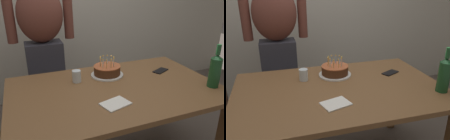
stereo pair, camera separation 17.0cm
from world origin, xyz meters
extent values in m
cube|color=brown|center=(0.00, 0.00, 0.72)|extent=(1.50, 0.96, 0.03)
cube|color=brown|center=(-0.68, 0.41, 0.35)|extent=(0.07, 0.07, 0.70)
cube|color=brown|center=(0.68, 0.41, 0.35)|extent=(0.07, 0.07, 0.70)
cylinder|color=white|center=(0.02, 0.23, 0.75)|extent=(0.26, 0.26, 0.01)
cylinder|color=#512D19|center=(0.02, 0.23, 0.79)|extent=(0.21, 0.21, 0.07)
cylinder|color=#B75B33|center=(0.02, 0.23, 0.82)|extent=(0.22, 0.22, 0.01)
cylinder|color=beige|center=(-0.02, 0.20, 0.85)|extent=(0.01, 0.01, 0.06)
sphere|color=#F9C64C|center=(-0.02, 0.20, 0.89)|extent=(0.01, 0.01, 0.01)
cylinder|color=#EAB266|center=(0.00, 0.18, 0.85)|extent=(0.01, 0.01, 0.06)
sphere|color=#F9C64C|center=(0.00, 0.18, 0.89)|extent=(0.01, 0.01, 0.01)
cylinder|color=#EAB266|center=(0.04, 0.18, 0.85)|extent=(0.01, 0.01, 0.06)
sphere|color=#F9C64C|center=(0.04, 0.18, 0.89)|extent=(0.01, 0.01, 0.01)
cylinder|color=beige|center=(0.07, 0.20, 0.85)|extent=(0.01, 0.01, 0.06)
sphere|color=#F9C64C|center=(0.07, 0.20, 0.89)|extent=(0.01, 0.01, 0.01)
cylinder|color=pink|center=(0.08, 0.23, 0.85)|extent=(0.01, 0.01, 0.06)
sphere|color=#F9C64C|center=(0.08, 0.23, 0.89)|extent=(0.01, 0.01, 0.01)
cylinder|color=#93B7DB|center=(0.07, 0.26, 0.85)|extent=(0.01, 0.01, 0.06)
sphere|color=#F9C64C|center=(0.07, 0.26, 0.89)|extent=(0.01, 0.01, 0.01)
cylinder|color=#93B7DB|center=(0.04, 0.29, 0.85)|extent=(0.01, 0.01, 0.06)
sphere|color=#F9C64C|center=(0.04, 0.29, 0.89)|extent=(0.01, 0.01, 0.01)
cylinder|color=#93B7DB|center=(0.01, 0.29, 0.85)|extent=(0.01, 0.01, 0.06)
sphere|color=#F9C64C|center=(0.01, 0.29, 0.89)|extent=(0.01, 0.01, 0.01)
cylinder|color=#EAB266|center=(-0.02, 0.27, 0.85)|extent=(0.01, 0.01, 0.06)
sphere|color=#F9C64C|center=(-0.02, 0.27, 0.89)|extent=(0.01, 0.01, 0.01)
cylinder|color=#EAB266|center=(-0.03, 0.24, 0.85)|extent=(0.01, 0.01, 0.06)
sphere|color=#F9C64C|center=(-0.03, 0.24, 0.89)|extent=(0.01, 0.01, 0.01)
cylinder|color=silver|center=(-0.24, 0.20, 0.79)|extent=(0.07, 0.07, 0.09)
cylinder|color=#194723|center=(0.66, -0.25, 0.85)|extent=(0.08, 0.08, 0.21)
cone|color=#194723|center=(0.66, -0.25, 0.97)|extent=(0.08, 0.08, 0.03)
cylinder|color=#194723|center=(0.66, -0.25, 1.02)|extent=(0.03, 0.03, 0.07)
cube|color=black|center=(0.48, 0.15, 0.74)|extent=(0.16, 0.13, 0.01)
cube|color=white|center=(-0.10, -0.22, 0.74)|extent=(0.20, 0.17, 0.01)
cube|color=#33333D|center=(-0.40, 0.81, 0.46)|extent=(0.34, 0.23, 0.92)
ellipsoid|color=brown|center=(-0.40, 0.81, 1.18)|extent=(0.41, 0.27, 0.52)
cylinder|color=brown|center=(-0.14, 0.84, 1.15)|extent=(0.09, 0.09, 0.44)
cylinder|color=brown|center=(-0.66, 0.84, 1.15)|extent=(0.09, 0.09, 0.44)
camera|label=1|loc=(-0.59, -1.38, 1.46)|focal=36.63mm
camera|label=2|loc=(-0.43, -1.43, 1.46)|focal=36.63mm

